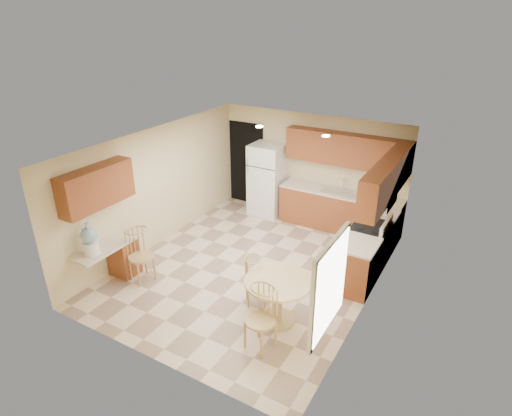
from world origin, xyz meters
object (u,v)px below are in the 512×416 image
Objects in this scene: stove at (369,246)px; dining_table at (278,295)px; water_crock at (90,240)px; chair_table_b at (257,317)px; chair_table_a at (253,278)px; refrigerator at (268,180)px; chair_desk at (136,253)px.

stove reaches higher than dining_table.
water_crock is (-3.92, -3.16, 0.56)m from stove.
dining_table is 0.76m from chair_table_b.
dining_table is at bearing 37.47° from chair_table_a.
water_crock is (-2.61, -1.03, 0.50)m from chair_table_a.
chair_table_a is at bearing -65.08° from refrigerator.
chair_table_b is at bearing -63.17° from refrigerator.
chair_table_a is at bearing -121.77° from stove.
chair_table_b is 3.23m from water_crock.
chair_table_b is 1.00× the size of chair_desk.
chair_desk is at bearing -113.51° from chair_table_a.
chair_desk reaches higher than chair_table_a.
refrigerator reaches higher than dining_table.
water_crock is (-3.21, -0.12, 0.41)m from chair_table_b.
dining_table is at bearing -59.07° from refrigerator.
refrigerator is at bearing 169.21° from chair_table_a.
chair_desk reaches higher than dining_table.
dining_table is at bearing -108.52° from stove.
stove reaches higher than chair_table_a.
chair_desk is (-3.47, -2.60, 0.15)m from stove.
stove is 1.87× the size of water_crock.
water_crock reaches higher than chair_desk.
refrigerator is 3.87m from chair_desk.
dining_table is 3.31m from water_crock.
chair_desk is 0.83m from water_crock.
refrigerator is at bearing 157.01° from stove.
dining_table is at bearing 15.35° from water_crock.
refrigerator is 1.60× the size of stove.
chair_table_a is at bearing 21.61° from water_crock.
stove reaches higher than chair_table_b.
water_crock is at bearing -21.66° from chair_desk.
stove is at bearing 38.85° from water_crock.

